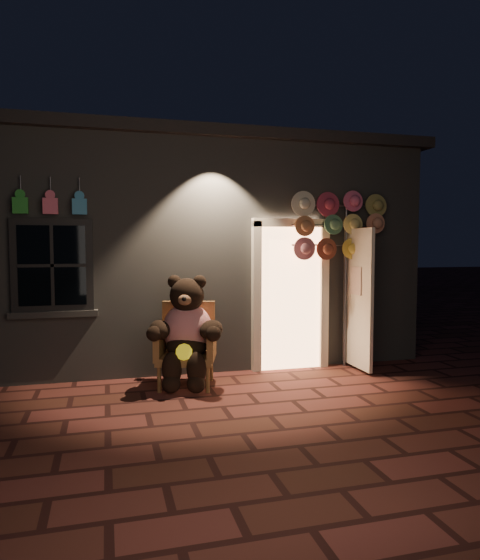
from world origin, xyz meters
name	(u,v)px	position (x,y,z in m)	size (l,w,h in m)	color
ground	(223,407)	(0.00, 0.00, 0.00)	(60.00, 60.00, 0.00)	#5F2924
shop_building	(174,249)	(0.00, 3.99, 1.74)	(7.30, 5.95, 3.51)	slate
wicker_armchair	(187,344)	(-0.24, 1.00, 0.53)	(0.87, 0.83, 1.07)	olive
teddy_bear	(187,331)	(-0.27, 0.87, 0.72)	(0.99, 0.89, 1.41)	red
hat_rack	(339,225)	(2.02, 1.28, 2.10)	(1.47, 0.22, 2.59)	#59595E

